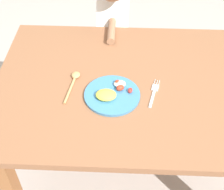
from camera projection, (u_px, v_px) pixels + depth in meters
name	position (u px, v px, depth m)	size (l,w,h in m)	color
ground_plane	(126.00, 169.00, 2.05)	(8.00, 8.00, 0.00)	#AFA49D
dining_table	(131.00, 100.00, 1.60)	(1.31, 0.94, 0.75)	brown
plate	(112.00, 94.00, 1.44)	(0.26, 0.26, 0.04)	teal
fork	(154.00, 93.00, 1.46)	(0.06, 0.19, 0.01)	silver
spoon	(73.00, 81.00, 1.51)	(0.06, 0.22, 0.02)	tan
person	(113.00, 37.00, 2.05)	(0.19, 0.43, 1.08)	#4B5359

